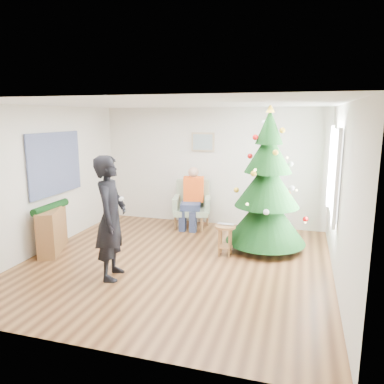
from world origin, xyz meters
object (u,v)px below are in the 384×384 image
(christmas_tree, at_px, (267,186))
(console, at_px, (52,230))
(stool, at_px, (225,240))
(armchair, at_px, (192,210))
(standing_man, at_px, (111,218))

(christmas_tree, relative_size, console, 2.63)
(christmas_tree, xyz_separation_m, stool, (-0.64, -0.55, -0.91))
(console, bearing_deg, christmas_tree, -4.48)
(christmas_tree, bearing_deg, armchair, 150.87)
(christmas_tree, xyz_separation_m, console, (-3.69, -1.22, -0.78))
(christmas_tree, xyz_separation_m, armchair, (-1.69, 0.94, -0.81))
(armchair, xyz_separation_m, standing_man, (-0.41, -2.86, 0.55))
(stool, bearing_deg, standing_man, -136.68)
(christmas_tree, height_order, stool, christmas_tree)
(armchair, distance_m, standing_man, 2.94)
(christmas_tree, relative_size, stool, 4.84)
(stool, distance_m, standing_man, 2.11)
(standing_man, bearing_deg, armchair, -19.69)
(stool, xyz_separation_m, console, (-3.04, -0.68, 0.12))
(stool, height_order, console, console)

